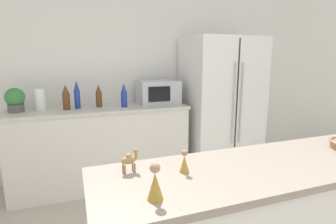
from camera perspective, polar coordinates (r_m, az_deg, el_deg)
name	(u,v)px	position (r m, az deg, el deg)	size (l,w,h in m)	color
wall_back	(140,74)	(3.45, -6.20, 8.19)	(8.00, 0.06, 2.55)	silver
back_counter	(102,146)	(3.19, -14.10, -7.19)	(1.97, 0.63, 0.93)	silver
refrigerator	(220,106)	(3.50, 11.31, 1.33)	(0.92, 0.75, 1.73)	silver
potted_plant	(15,100)	(3.10, -30.33, 2.36)	(0.19, 0.19, 0.25)	#595451
paper_towel_roll	(40,100)	(3.09, -26.07, 2.44)	(0.11, 0.11, 0.23)	white
microwave	(158,92)	(3.21, -2.16, 4.35)	(0.48, 0.37, 0.28)	#B2B5BA
back_bottle_0	(124,96)	(3.01, -9.56, 3.55)	(0.07, 0.07, 0.28)	navy
back_bottle_1	(77,95)	(3.04, -19.19, 3.56)	(0.06, 0.06, 0.32)	navy
back_bottle_2	(66,97)	(3.01, -21.32, 2.98)	(0.08, 0.08, 0.28)	brown
back_bottle_3	(99,96)	(3.07, -14.84, 3.39)	(0.07, 0.07, 0.26)	brown
camel_figurine	(129,159)	(1.29, -8.40, -10.12)	(0.09, 0.06, 0.11)	#A87F4C
wise_man_figurine_blue	(184,163)	(1.29, 3.59, -10.93)	(0.05, 0.05, 0.11)	#B28933
wise_man_figurine_crimson	(155,184)	(1.05, -2.82, -15.36)	(0.06, 0.06, 0.15)	#B28933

